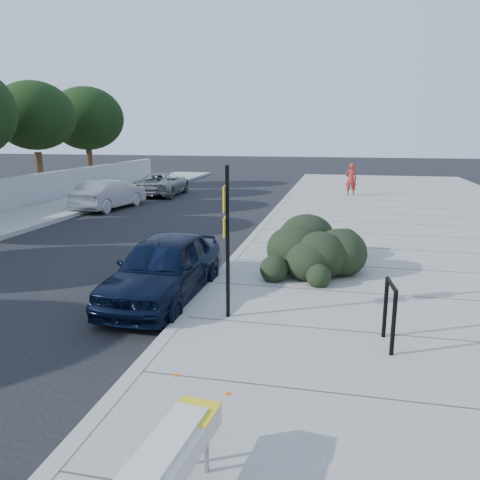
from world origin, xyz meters
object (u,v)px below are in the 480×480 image
Objects in this scene: bench at (153,480)px; pedestrian at (351,179)px; sedan_navy at (164,268)px; bike_rack at (390,308)px; sign_post at (227,233)px; suv_silver at (163,184)px; wagon_silver at (110,194)px.

pedestrian is at bearing 91.38° from bench.
sedan_navy is 2.38× the size of pedestrian.
pedestrian reaches higher than bike_rack.
bike_rack is at bearing 67.66° from bench.
sign_post is 0.60× the size of suv_silver.
wagon_silver is at bearing 123.57° from sedan_navy.
sign_post is (-2.72, 0.63, 0.91)m from bike_rack.
suv_silver is 2.71× the size of pedestrian.
bike_rack is 18.22m from pedestrian.
wagon_silver is at bearing 124.65° from bench.
sedan_navy is 12.54m from wagon_silver.
sedan_navy is at bearing 129.18° from wagon_silver.
pedestrian is (10.69, 5.99, 0.32)m from wagon_silver.
pedestrian is at bearing -143.87° from wagon_silver.
sign_post is 1.62× the size of pedestrian.
sedan_navy is 16.73m from suv_silver.
sign_post reaches higher than wagon_silver.
sign_post reaches higher than pedestrian.
pedestrian is (-0.31, 18.21, 0.22)m from bike_rack.
suv_silver reaches higher than bike_rack.
wagon_silver is at bearing 118.67° from sign_post.
sedan_navy is (-4.30, 1.63, -0.09)m from bike_rack.
bench is at bearing 125.30° from wagon_silver.
pedestrian is at bearing -177.74° from suv_silver.
suv_silver is (-6.11, 15.57, -0.05)m from sedan_navy.
sign_post is 17.76m from pedestrian.
sedan_navy is (-2.10, 5.67, 0.03)m from bench.
suv_silver is (-8.22, 21.24, -0.02)m from bench.
bench is 22.77m from suv_silver.
wagon_silver is (-11.00, 12.23, -0.10)m from bike_rack.
pedestrian is at bearing 75.35° from sign_post.
sign_post is 18.31m from suv_silver.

